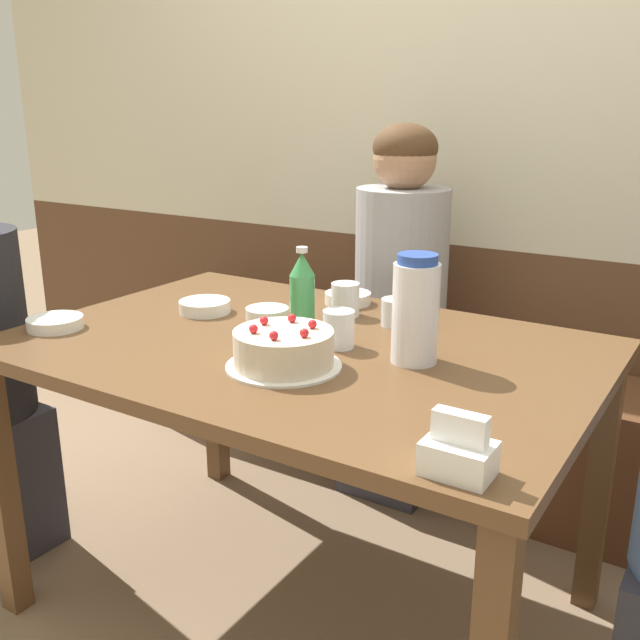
{
  "coord_description": "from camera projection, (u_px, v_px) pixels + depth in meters",
  "views": [
    {
      "loc": [
        0.93,
        -1.38,
        1.32
      ],
      "look_at": [
        0.03,
        0.05,
        0.81
      ],
      "focal_mm": 40.0,
      "sensor_mm": 36.0,
      "label": 1
    }
  ],
  "objects": [
    {
      "name": "bowl_sauce_shallow",
      "position": [
        267.0,
        314.0,
        1.94
      ],
      "size": [
        0.12,
        0.12,
        0.03
      ],
      "color": "white",
      "rests_on": "dining_table"
    },
    {
      "name": "napkin_holder",
      "position": [
        459.0,
        452.0,
        1.12
      ],
      "size": [
        0.11,
        0.08,
        0.11
      ],
      "color": "white",
      "rests_on": "dining_table"
    },
    {
      "name": "person_teal_shirt",
      "position": [
        399.0,
        323.0,
        2.43
      ],
      "size": [
        0.31,
        0.34,
        1.27
      ],
      "rotation": [
        0.0,
        0.0,
        -1.57
      ],
      "color": "#33333D",
      "rests_on": "ground_plane"
    },
    {
      "name": "glass_water_tall",
      "position": [
        345.0,
        299.0,
        1.97
      ],
      "size": [
        0.08,
        0.08,
        0.09
      ],
      "color": "silver",
      "rests_on": "dining_table"
    },
    {
      "name": "water_pitcher",
      "position": [
        416.0,
        310.0,
        1.59
      ],
      "size": [
        0.11,
        0.11,
        0.25
      ],
      "color": "white",
      "rests_on": "dining_table"
    },
    {
      "name": "soju_bottle",
      "position": [
        302.0,
        293.0,
        1.8
      ],
      "size": [
        0.06,
        0.06,
        0.22
      ],
      "color": "#388E4C",
      "rests_on": "dining_table"
    },
    {
      "name": "bowl_rice_small",
      "position": [
        55.0,
        323.0,
        1.86
      ],
      "size": [
        0.14,
        0.14,
        0.03
      ],
      "color": "white",
      "rests_on": "dining_table"
    },
    {
      "name": "birthday_cake",
      "position": [
        284.0,
        349.0,
        1.58
      ],
      "size": [
        0.26,
        0.26,
        0.1
      ],
      "color": "white",
      "rests_on": "dining_table"
    },
    {
      "name": "dining_table",
      "position": [
        301.0,
        376.0,
        1.77
      ],
      "size": [
        1.41,
        0.95,
        0.76
      ],
      "color": "brown",
      "rests_on": "ground_plane"
    },
    {
      "name": "ground_plane",
      "position": [
        303.0,
        603.0,
        1.97
      ],
      "size": [
        12.0,
        12.0,
        0.0
      ],
      "primitive_type": "plane",
      "color": "#846B51"
    },
    {
      "name": "back_wall",
      "position": [
        469.0,
        126.0,
        2.46
      ],
      "size": [
        4.8,
        0.04,
        2.5
      ],
      "color": "brown",
      "rests_on": "ground_plane"
    },
    {
      "name": "bowl_side_dish",
      "position": [
        348.0,
        298.0,
        2.09
      ],
      "size": [
        0.13,
        0.13,
        0.03
      ],
      "color": "white",
      "rests_on": "dining_table"
    },
    {
      "name": "bowl_soup_white",
      "position": [
        205.0,
        306.0,
        2.0
      ],
      "size": [
        0.14,
        0.14,
        0.03
      ],
      "color": "white",
      "rests_on": "dining_table"
    },
    {
      "name": "bench_seat",
      "position": [
        429.0,
        419.0,
        2.57
      ],
      "size": [
        2.34,
        0.38,
        0.47
      ],
      "color": "#56331E",
      "rests_on": "ground_plane"
    },
    {
      "name": "glass_tumbler_short",
      "position": [
        339.0,
        329.0,
        1.71
      ],
      "size": [
        0.08,
        0.08,
        0.09
      ],
      "color": "silver",
      "rests_on": "dining_table"
    },
    {
      "name": "glass_shot_small",
      "position": [
        396.0,
        312.0,
        1.88
      ],
      "size": [
        0.08,
        0.08,
        0.07
      ],
      "color": "silver",
      "rests_on": "dining_table"
    }
  ]
}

